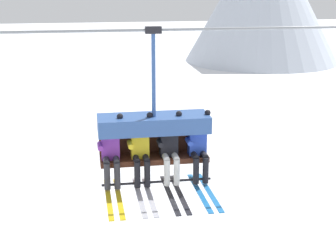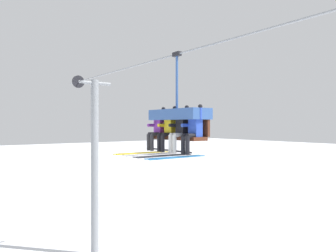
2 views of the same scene
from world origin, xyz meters
TOP-DOWN VIEW (x-y plane):
  - lift_cable at (0.37, -0.80)m, footprint 17.58×0.05m
  - chairlift_chair at (-0.19, -0.73)m, footprint 2.01×0.74m
  - skier_purple at (-0.98, -0.94)m, footprint 0.48×1.70m
  - skier_yellow at (-0.45, -0.94)m, footprint 0.48×1.70m
  - skier_black at (0.08, -0.94)m, footprint 0.48×1.70m
  - skier_blue at (0.61, -0.94)m, footprint 0.48×1.70m

SIDE VIEW (x-z plane):
  - skier_purple at x=-0.98m, z-range 5.32..6.65m
  - skier_yellow at x=-0.45m, z-range 5.32..6.65m
  - skier_black at x=0.08m, z-range 5.32..6.65m
  - skier_blue at x=0.61m, z-range 5.32..6.65m
  - chairlift_chair at x=-0.19m, z-range 4.90..7.64m
  - lift_cable at x=0.37m, z-range 8.05..8.10m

